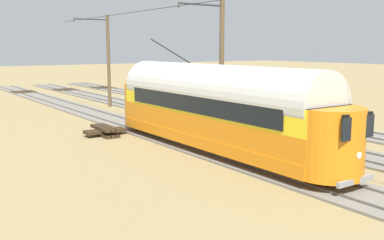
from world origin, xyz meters
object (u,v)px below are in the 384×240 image
object	(u,v)px
vintage_streetcar	(214,107)
catenary_pole_foreground	(108,60)
spare_tie_stack	(105,131)
catenary_pole_mid_near	(220,65)
track_end_bumper	(184,99)
switch_stand	(228,99)
flatcar_adjacent	(204,110)

from	to	relation	value
vintage_streetcar	catenary_pole_foreground	world-z (taller)	catenary_pole_foreground
catenary_pole_foreground	spare_tie_stack	distance (m)	13.56
catenary_pole_mid_near	track_end_bumper	distance (m)	15.98
spare_tie_stack	switch_stand	bearing A→B (deg)	-157.60
switch_stand	spare_tie_stack	world-z (taller)	switch_stand
spare_tie_stack	track_end_bumper	bearing A→B (deg)	-140.69
vintage_streetcar	spare_tie_stack	bearing A→B (deg)	-68.84
flatcar_adjacent	switch_stand	bearing A→B (deg)	-140.92
track_end_bumper	vintage_streetcar	bearing A→B (deg)	60.48
spare_tie_stack	track_end_bumper	size ratio (longest dim) A/B	1.33
catenary_pole_foreground	catenary_pole_mid_near	world-z (taller)	same
track_end_bumper	flatcar_adjacent	bearing A→B (deg)	63.31
vintage_streetcar	catenary_pole_mid_near	xyz separation A→B (m)	(-2.86, -3.16, 1.83)
spare_tie_stack	track_end_bumper	xyz separation A→B (m)	(-12.40, -10.15, 0.13)
vintage_streetcar	catenary_pole_foreground	bearing A→B (deg)	-98.69
vintage_streetcar	track_end_bumper	distance (m)	19.77
catenary_pole_mid_near	flatcar_adjacent	bearing A→B (deg)	-114.70
vintage_streetcar	flatcar_adjacent	world-z (taller)	vintage_streetcar
flatcar_adjacent	switch_stand	size ratio (longest dim) A/B	10.08
switch_stand	catenary_pole_mid_near	bearing A→B (deg)	48.50
vintage_streetcar	catenary_pole_foreground	distance (m)	19.04
spare_tie_stack	vintage_streetcar	bearing A→B (deg)	111.16
catenary_pole_mid_near	vintage_streetcar	bearing A→B (deg)	47.85
track_end_bumper	switch_stand	bearing A→B (deg)	110.88
flatcar_adjacent	track_end_bumper	bearing A→B (deg)	-116.69
catenary_pole_foreground	spare_tie_stack	world-z (taller)	catenary_pole_foreground
switch_stand	spare_tie_stack	bearing A→B (deg)	22.40
vintage_streetcar	catenary_pole_mid_near	size ratio (longest dim) A/B	2.09
switch_stand	track_end_bumper	xyz separation A→B (m)	(1.66, -4.36, -0.30)
switch_stand	track_end_bumper	bearing A→B (deg)	-69.12
catenary_pole_foreground	switch_stand	world-z (taller)	catenary_pole_foreground
vintage_streetcar	track_end_bumper	bearing A→B (deg)	-119.52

